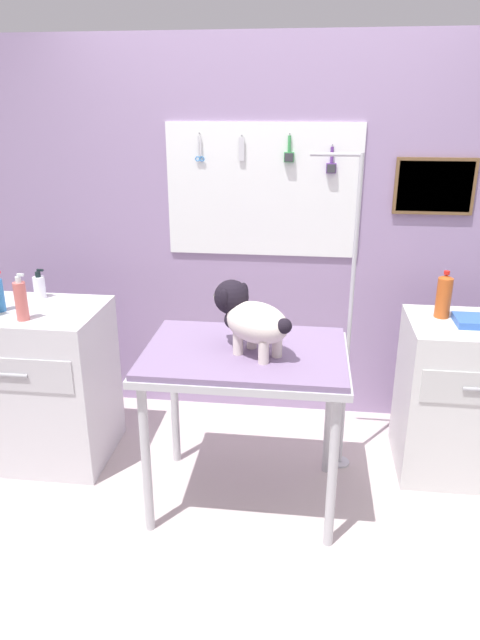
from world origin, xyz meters
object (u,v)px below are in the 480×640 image
at_px(counter_left, 36,384).
at_px(soda_bottle, 444,296).
at_px(grooming_arm, 347,333).
at_px(dog, 249,317).
at_px(cabinet_right, 466,398).
at_px(grooming_table, 245,366).

bearing_deg(counter_left, soda_bottle, 5.68).
bearing_deg(grooming_arm, soda_bottle, 14.02).
height_order(grooming_arm, counter_left, grooming_arm).
distance_m(dog, cabinet_right, 1.35).
height_order(grooming_table, grooming_arm, grooming_arm).
relative_size(counter_left, soda_bottle, 3.55).
height_order(grooming_arm, soda_bottle, grooming_arm).
relative_size(cabinet_right, soda_bottle, 3.45).
distance_m(grooming_arm, cabinet_right, 0.75).
distance_m(grooming_arm, counter_left, 1.75).
height_order(dog, cabinet_right, dog).
xyz_separation_m(grooming_table, grooming_arm, (0.50, 0.37, 0.04)).
bearing_deg(grooming_table, counter_left, 167.45).
bearing_deg(counter_left, dog, -13.59).
height_order(grooming_table, dog, dog).
xyz_separation_m(cabinet_right, soda_bottle, (-0.17, 0.07, 0.55)).
bearing_deg(grooming_arm, counter_left, -176.78).
distance_m(counter_left, cabinet_right, 2.37).
height_order(grooming_arm, cabinet_right, grooming_arm).
bearing_deg(grooming_table, cabinet_right, 19.85).
distance_m(cabinet_right, soda_bottle, 0.58).
bearing_deg(soda_bottle, grooming_arm, -165.98).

